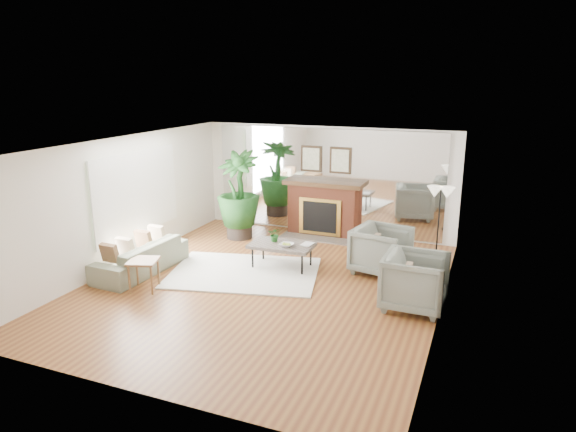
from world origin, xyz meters
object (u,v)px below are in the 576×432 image
at_px(coffee_table, 282,246).
at_px(side_table, 143,265).
at_px(armchair_back, 381,250).
at_px(armchair_front, 415,282).
at_px(potted_ficus, 238,192).
at_px(fireplace, 323,207).
at_px(floor_lamp, 440,199).
at_px(sofa, 141,257).

xyz_separation_m(coffee_table, side_table, (-1.80, -1.88, 0.02)).
relative_size(armchair_back, armchair_front, 0.99).
xyz_separation_m(armchair_back, potted_ficus, (-3.48, 0.96, 0.63)).
bearing_deg(fireplace, floor_lamp, -22.25).
bearing_deg(sofa, armchair_back, 114.33).
bearing_deg(sofa, side_table, 43.88).
xyz_separation_m(coffee_table, armchair_front, (2.65, -0.87, 0.01)).
bearing_deg(potted_ficus, coffee_table, -40.93).
distance_m(coffee_table, potted_ficus, 2.27).
distance_m(armchair_front, side_table, 4.56).
bearing_deg(floor_lamp, armchair_front, -92.71).
bearing_deg(side_table, armchair_front, 12.76).
height_order(potted_ficus, floor_lamp, potted_ficus).
bearing_deg(armchair_back, floor_lamp, -39.47).
xyz_separation_m(sofa, potted_ficus, (0.75, 2.61, 0.78)).
height_order(coffee_table, side_table, side_table).
bearing_deg(sofa, armchair_front, 96.55).
bearing_deg(side_table, potted_ficus, 87.43).
distance_m(coffee_table, sofa, 2.68).
xyz_separation_m(fireplace, side_table, (-1.85, -4.22, -0.20)).
bearing_deg(coffee_table, side_table, -133.74).
xyz_separation_m(coffee_table, sofa, (-2.40, -1.18, -0.15)).
height_order(fireplace, coffee_table, fireplace).
bearing_deg(armchair_back, fireplace, 53.87).
xyz_separation_m(sofa, floor_lamp, (5.15, 2.42, 1.06)).
height_order(coffee_table, armchair_back, armchair_back).
bearing_deg(fireplace, armchair_front, -51.06).
xyz_separation_m(coffee_table, floor_lamp, (2.75, 1.24, 0.90)).
distance_m(fireplace, armchair_back, 2.60).
height_order(fireplace, floor_lamp, fireplace).
xyz_separation_m(fireplace, floor_lamp, (2.70, -1.10, 0.69)).
xyz_separation_m(fireplace, armchair_back, (1.78, -1.88, -0.22)).
bearing_deg(armchair_back, side_table, 133.34).
height_order(side_table, potted_ficus, potted_ficus).
bearing_deg(side_table, coffee_table, 46.26).
distance_m(armchair_front, potted_ficus, 4.92).
distance_m(fireplace, side_table, 4.62).
xyz_separation_m(sofa, armchair_front, (5.05, 0.31, 0.16)).
bearing_deg(armchair_front, sofa, 94.69).
height_order(fireplace, armchair_back, fireplace).
relative_size(fireplace, side_table, 3.37).
relative_size(coffee_table, sofa, 0.61).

